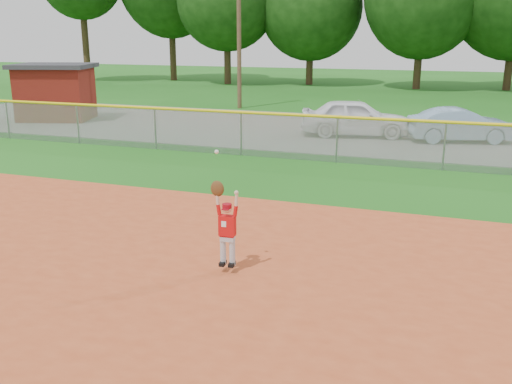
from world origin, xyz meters
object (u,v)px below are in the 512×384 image
car_blue (461,125)px  ballplayer (226,224)px  utility_shed (55,92)px  car_white_a (356,118)px

car_blue → ballplayer: size_ratio=1.90×
utility_shed → car_white_a: bearing=1.1°
car_blue → ballplayer: ballplayer is taller
car_white_a → utility_shed: size_ratio=1.04×
utility_shed → car_blue: bearing=1.0°
car_blue → utility_shed: bearing=74.2°
car_blue → utility_shed: 18.53m
car_blue → utility_shed: utility_shed is taller
ballplayer → utility_shed: bearing=135.9°
utility_shed → ballplayer: size_ratio=2.06×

